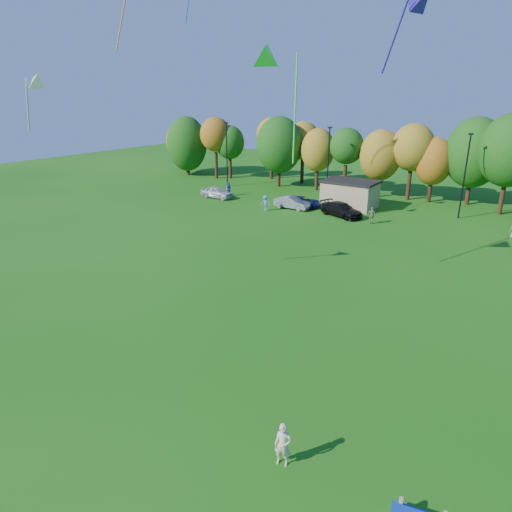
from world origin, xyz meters
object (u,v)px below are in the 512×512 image
Objects in this scene: car_b at (292,203)px; car_c at (303,202)px; kite_flyer at (283,445)px; car_a at (217,192)px; car_d at (341,210)px.

car_b is 0.98× the size of car_c.
kite_flyer is 0.40× the size of car_b.
car_b is (10.98, 0.54, -0.03)m from car_a.
kite_flyer is at bearing -139.54° from car_d.
car_a reaches higher than car_c.
car_d is at bearing -116.59° from car_c.
car_c is 0.86× the size of car_d.
kite_flyer is 37.02m from car_d.
car_a is 17.30m from car_d.
car_a is 11.82m from car_c.
car_d is at bearing -89.99° from car_a.
car_d is at bearing 93.81° from kite_flyer.
kite_flyer is at bearing -140.01° from car_a.
car_a is 0.99× the size of car_c.
car_b is 1.55m from car_c.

